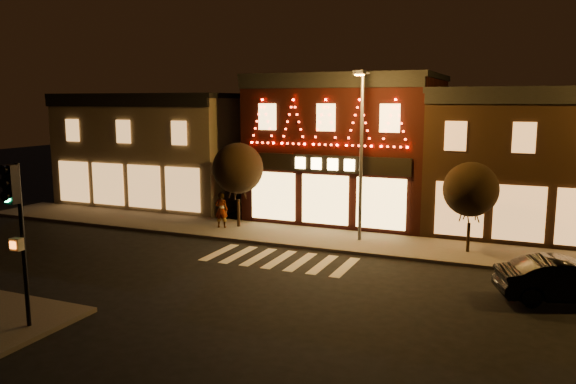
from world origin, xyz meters
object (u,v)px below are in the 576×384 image
Objects in this scene: dark_sedan at (566,280)px; pedestrian at (221,210)px; streetlamp_mid at (361,143)px; traffic_signal_near at (16,213)px.

dark_sedan is 17.06m from pedestrian.
streetlamp_mid is at bearing 164.78° from pedestrian.
traffic_signal_near is 15.50m from streetlamp_mid.
pedestrian is (-16.34, 4.88, 0.34)m from dark_sedan.
traffic_signal_near is 17.87m from dark_sedan.
dark_sedan is (8.74, -4.87, -4.14)m from streetlamp_mid.
streetlamp_mid reaches higher than dark_sedan.
streetlamp_mid reaches higher than pedestrian.
traffic_signal_near is 2.60× the size of pedestrian.
traffic_signal_near reaches higher than dark_sedan.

